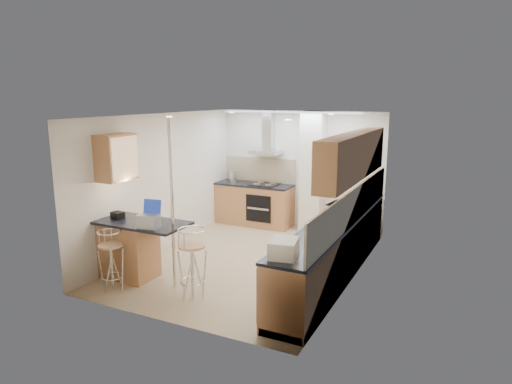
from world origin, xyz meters
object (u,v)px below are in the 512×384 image
at_px(bar_stool_near, 111,260).
at_px(bread_bin, 284,248).
at_px(microwave, 340,212).
at_px(laptop, 149,221).
at_px(bar_stool_end, 192,263).

bearing_deg(bar_stool_near, bread_bin, 21.68).
relative_size(microwave, bread_bin, 1.19).
distance_m(laptop, bar_stool_end, 0.89).
bearing_deg(laptop, bar_stool_end, -6.49).
bearing_deg(bar_stool_near, microwave, 54.60).
bearing_deg(bar_stool_near, bar_stool_end, 34.47).
bearing_deg(bar_stool_near, laptop, 49.06).
bearing_deg(microwave, bar_stool_end, 141.75).
distance_m(microwave, laptop, 2.89).
height_order(laptop, bar_stool_end, laptop).
bearing_deg(laptop, bread_bin, -14.51).
distance_m(laptop, bread_bin, 2.21).
distance_m(microwave, bar_stool_end, 2.38).
relative_size(bar_stool_near, bar_stool_end, 0.89).
bearing_deg(microwave, laptop, 132.13).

